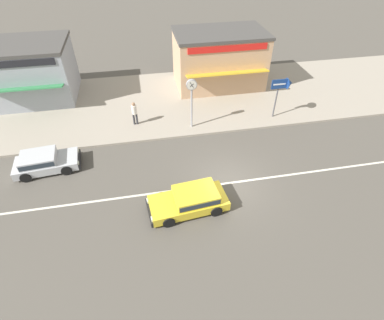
% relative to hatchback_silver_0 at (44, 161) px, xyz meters
% --- Properties ---
extents(ground_plane, '(160.00, 160.00, 0.00)m').
position_rel_hatchback_silver_0_xyz_m(ground_plane, '(10.14, -3.13, -0.59)').
color(ground_plane, '#544F47').
extents(lane_centre_stripe, '(50.40, 0.14, 0.01)m').
position_rel_hatchback_silver_0_xyz_m(lane_centre_stripe, '(10.14, -3.13, -0.59)').
color(lane_centre_stripe, silver).
rests_on(lane_centre_stripe, ground).
extents(kerb_strip, '(68.00, 10.00, 0.15)m').
position_rel_hatchback_silver_0_xyz_m(kerb_strip, '(10.14, 6.57, -0.51)').
color(kerb_strip, '#9E9384').
rests_on(kerb_strip, ground).
extents(hatchback_silver_0, '(3.73, 2.06, 1.10)m').
position_rel_hatchback_silver_0_xyz_m(hatchback_silver_0, '(0.00, 0.00, 0.00)').
color(hatchback_silver_0, '#B7BABF').
rests_on(hatchback_silver_0, ground).
extents(hatchback_yellow_2, '(4.12, 2.13, 1.10)m').
position_rel_hatchback_silver_0_xyz_m(hatchback_yellow_2, '(7.78, -4.46, 0.00)').
color(hatchback_yellow_2, yellow).
rests_on(hatchback_yellow_2, ground).
extents(street_clock, '(0.69, 0.22, 3.47)m').
position_rel_hatchback_silver_0_xyz_m(street_clock, '(9.14, 2.57, 2.18)').
color(street_clock, '#9E9EA3').
rests_on(street_clock, kerb_strip).
extents(arrow_signboard, '(1.45, 0.73, 2.90)m').
position_rel_hatchback_silver_0_xyz_m(arrow_signboard, '(15.67, 2.71, 1.98)').
color(arrow_signboard, '#4C4C51').
rests_on(arrow_signboard, kerb_strip).
extents(pedestrian_near_clock, '(0.34, 0.34, 1.68)m').
position_rel_hatchback_silver_0_xyz_m(pedestrian_near_clock, '(5.38, 3.58, 0.55)').
color(pedestrian_near_clock, '#333338').
rests_on(pedestrian_near_clock, kerb_strip).
extents(shopfront_corner_warung, '(5.77, 5.75, 4.20)m').
position_rel_hatchback_silver_0_xyz_m(shopfront_corner_warung, '(-1.86, 9.04, 1.67)').
color(shopfront_corner_warung, '#999EA8').
rests_on(shopfront_corner_warung, kerb_strip).
extents(shopfront_far_kios, '(7.13, 5.21, 4.31)m').
position_rel_hatchback_silver_0_xyz_m(shopfront_far_kios, '(12.54, 8.57, 1.72)').
color(shopfront_far_kios, tan).
rests_on(shopfront_far_kios, kerb_strip).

